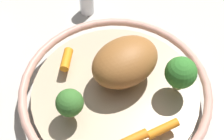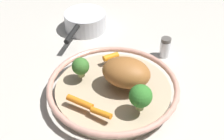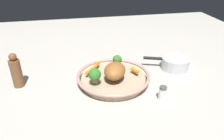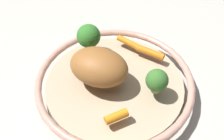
% 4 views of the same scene
% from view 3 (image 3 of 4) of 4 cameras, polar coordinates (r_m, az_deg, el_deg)
% --- Properties ---
extents(ground_plane, '(2.34, 2.34, 0.00)m').
position_cam_3_polar(ground_plane, '(1.03, 0.35, -3.35)').
color(ground_plane, '#B7B2A8').
extents(serving_bowl, '(0.35, 0.35, 0.05)m').
position_cam_3_polar(serving_bowl, '(1.02, 0.35, -2.16)').
color(serving_bowl, tan).
rests_on(serving_bowl, ground_plane).
extents(roast_chicken_piece, '(0.15, 0.14, 0.07)m').
position_cam_3_polar(roast_chicken_piece, '(0.96, 1.04, -0.18)').
color(roast_chicken_piece, '#995E2C').
rests_on(roast_chicken_piece, serving_bowl).
extents(baby_carrot_center, '(0.05, 0.03, 0.02)m').
position_cam_3_polar(baby_carrot_center, '(1.02, 6.17, -0.18)').
color(baby_carrot_center, orange).
rests_on(baby_carrot_center, serving_bowl).
extents(baby_carrot_left, '(0.05, 0.04, 0.02)m').
position_cam_3_polar(baby_carrot_left, '(1.02, -6.08, -0.37)').
color(baby_carrot_left, orange).
rests_on(baby_carrot_left, serving_bowl).
extents(baby_carrot_right, '(0.07, 0.05, 0.02)m').
position_cam_3_polar(baby_carrot_right, '(1.06, -4.32, 1.14)').
color(baby_carrot_right, orange).
rests_on(baby_carrot_right, serving_bowl).
extents(broccoli_floret_mid, '(0.05, 0.05, 0.05)m').
position_cam_3_polar(broccoli_floret_mid, '(1.07, 1.40, 2.72)').
color(broccoli_floret_mid, '#9CA566').
rests_on(broccoli_floret_mid, serving_bowl).
extents(broccoli_floret_edge, '(0.06, 0.06, 0.07)m').
position_cam_3_polar(broccoli_floret_edge, '(0.92, -4.62, -1.27)').
color(broccoli_floret_edge, '#96AA66').
rests_on(broccoli_floret_edge, serving_bowl).
extents(salt_shaker, '(0.03, 0.03, 0.06)m').
position_cam_3_polar(salt_shaker, '(0.92, 13.30, -6.05)').
color(salt_shaker, white).
rests_on(salt_shaker, ground_plane).
extents(pepper_mill, '(0.05, 0.05, 0.17)m').
position_cam_3_polar(pepper_mill, '(1.06, -24.14, -0.42)').
color(pepper_mill, brown).
rests_on(pepper_mill, ground_plane).
extents(saucepan, '(0.14, 0.23, 0.06)m').
position_cam_3_polar(saucepan, '(1.18, 16.32, 1.74)').
color(saucepan, silver).
rests_on(saucepan, ground_plane).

